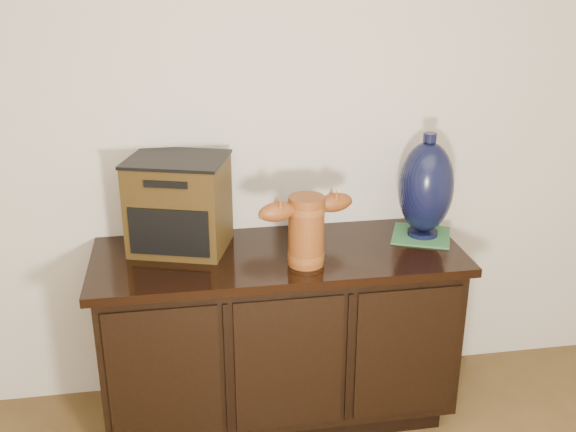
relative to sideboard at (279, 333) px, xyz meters
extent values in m
plane|color=beige|center=(0.00, 0.27, 0.91)|extent=(4.50, 0.00, 4.50)
cube|color=black|center=(0.00, 0.00, -0.35)|extent=(1.29, 0.45, 0.08)
cube|color=black|center=(0.00, 0.00, 0.01)|extent=(1.40, 0.50, 0.64)
cube|color=black|center=(0.00, 0.00, 0.35)|extent=(1.46, 0.56, 0.03)
cube|color=black|center=(-0.47, -0.25, 0.01)|extent=(0.41, 0.01, 0.56)
cube|color=black|center=(0.00, -0.25, 0.01)|extent=(0.41, 0.01, 0.56)
cube|color=black|center=(0.47, -0.25, 0.01)|extent=(0.41, 0.01, 0.56)
cylinder|color=brown|center=(0.09, -0.12, 0.50)|extent=(0.17, 0.17, 0.27)
cylinder|color=#4C220E|center=(0.09, -0.12, 0.40)|extent=(0.17, 0.17, 0.03)
cylinder|color=#4C220E|center=(0.09, -0.12, 0.59)|extent=(0.17, 0.17, 0.03)
ellipsoid|color=brown|center=(-0.03, -0.15, 0.60)|extent=(0.16, 0.10, 0.07)
ellipsoid|color=brown|center=(0.20, -0.09, 0.60)|extent=(0.16, 0.10, 0.07)
cube|color=#37260D|center=(-0.38, 0.12, 0.55)|extent=(0.43, 0.38, 0.36)
cube|color=black|center=(-0.42, -0.03, 0.49)|extent=(0.30, 0.10, 0.19)
cube|color=black|center=(-0.38, 0.12, 0.74)|extent=(0.44, 0.40, 0.01)
cube|color=#2F6A3B|center=(0.61, 0.07, 0.37)|extent=(0.30, 0.30, 0.01)
cylinder|color=black|center=(0.62, 0.07, 0.38)|extent=(0.13, 0.13, 0.02)
ellipsoid|color=black|center=(0.62, 0.07, 0.58)|extent=(0.29, 0.29, 0.38)
cylinder|color=black|center=(0.62, 0.07, 0.79)|extent=(0.05, 0.05, 0.04)
cylinder|color=#520E0F|center=(0.10, 0.18, 0.44)|extent=(0.06, 0.06, 0.15)
cylinder|color=silver|center=(0.10, 0.18, 0.53)|extent=(0.05, 0.05, 0.02)
camera|label=1|loc=(-0.36, -2.40, 1.47)|focal=42.00mm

